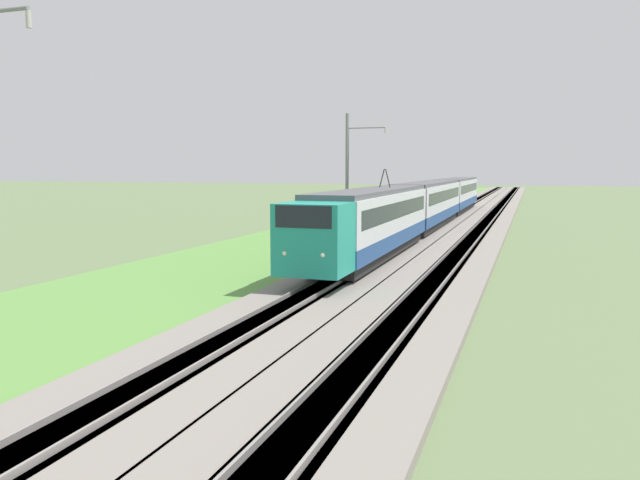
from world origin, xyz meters
The scene contains 7 objects.
ballast_main centered at (50.00, 0.00, 0.15)m, with size 240.00×4.40×0.30m.
ballast_adjacent centered at (50.00, -4.32, 0.15)m, with size 240.00×4.40×0.30m.
track_main centered at (50.00, 0.00, 0.16)m, with size 240.00×1.57×0.45m.
track_adjacent centered at (50.00, -4.32, 0.16)m, with size 240.00×1.57×0.45m.
grass_verge centered at (50.00, 7.16, 0.06)m, with size 240.00×10.72×0.12m.
passenger_train centered at (51.24, 0.00, 2.46)m, with size 61.22×2.90×5.23m.
catenary_mast_mid centered at (35.52, 2.64, 4.46)m, with size 0.22×2.56×8.63m.
Camera 1 is at (-2.01, -8.30, 5.27)m, focal length 35.00 mm.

